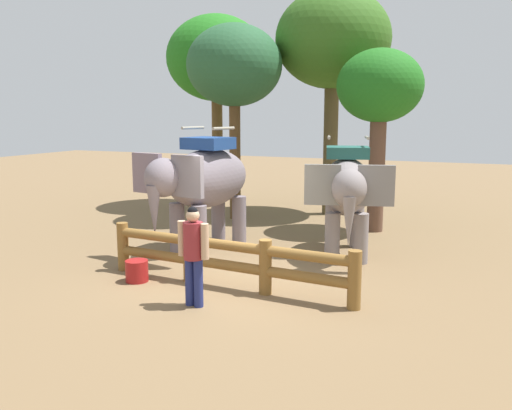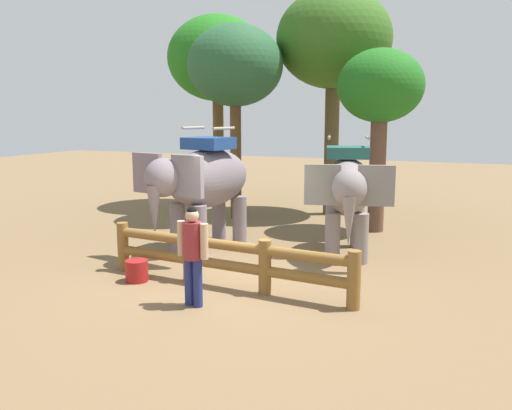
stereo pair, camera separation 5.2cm
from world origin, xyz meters
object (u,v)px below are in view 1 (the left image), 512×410
Objects in this scene: elephant_near_left at (203,182)px; log_fence at (226,257)px; tree_far_left at (234,67)px; tree_far_right at (216,60)px; elephant_center at (347,190)px; feed_bucket at (137,271)px; tree_back_center at (333,42)px; tree_deep_back at (380,91)px; tourist_woman_in_black at (193,249)px.

log_fence is at bearing -53.75° from elephant_near_left.
tree_far_left reaches higher than elephant_near_left.
elephant_center is at bearing -41.20° from tree_far_right.
feed_bucket is (-0.02, -2.83, -1.50)m from elephant_near_left.
feed_bucket is (-1.65, -8.75, -5.43)m from tree_back_center.
log_fence is 1.05× the size of tree_deep_back.
elephant_center is at bearing 45.95° from feed_bucket.
tree_far_right is (-4.45, 8.50, 4.65)m from log_fence.
tree_back_center is 15.93× the size of feed_bucket.
tourist_woman_in_black is at bearing -65.56° from tree_far_right.
tree_back_center reaches higher than tree_far_left.
elephant_center is at bearing 63.31° from log_fence.
feed_bucket is at bearing -134.05° from elephant_center.
tree_far_left reaches higher than tree_deep_back.
tree_back_center is at bearing 79.35° from feed_bucket.
log_fence is 1.59× the size of elephant_center.
tree_far_left is (-4.41, 3.27, 3.19)m from elephant_center.
tourist_woman_in_black reaches higher than log_fence.
elephant_near_left is at bearing -76.09° from tree_far_left.
tree_far_left is 1.19× the size of tree_deep_back.
tree_deep_back is at bearing 61.75° from feed_bucket.
tree_far_left is at bearing 103.91° from elephant_near_left.
log_fence reaches higher than feed_bucket.
feed_bucket is (0.97, -6.83, -4.56)m from tree_far_left.
log_fence is 3.01× the size of tourist_woman_in_black.
tourist_woman_in_black is (1.74, -3.61, -0.68)m from elephant_near_left.
tree_far_right is at bearing 160.30° from tree_deep_back.
log_fence is 0.74× the size of tree_back_center.
elephant_near_left is at bearing 89.54° from feed_bucket.
tree_far_left is 4.61m from tree_deep_back.
log_fence is at bearing -66.59° from tree_far_left.
tree_far_right is (-6.06, 5.31, 3.65)m from elephant_center.
tree_far_right reaches higher than log_fence.
elephant_center is 0.56× the size of tree_far_left.
elephant_near_left reaches higher than log_fence.
tree_deep_back is at bearing 76.33° from tourist_woman_in_black.
tourist_woman_in_black is 0.24× the size of tree_back_center.
elephant_center is 1.90× the size of tourist_woman_in_black.
tree_deep_back is 11.22× the size of feed_bucket.
elephant_center is 3.91m from tree_deep_back.
elephant_center reaches higher than log_fence.
tree_back_center is 3.30m from tree_deep_back.
tree_far_left is at bearing -50.91° from tree_far_right.
tree_far_right reaches higher than elephant_near_left.
tourist_woman_in_black is 3.90× the size of feed_bucket.
elephant_near_left is 7.90× the size of feed_bucket.
elephant_near_left is 2.03× the size of tourist_woman_in_black.
tree_deep_back is at bearing -19.70° from tree_far_right.
tree_far_right is at bearing 178.51° from tree_back_center.
tree_deep_back is (1.81, 7.43, 2.95)m from tourist_woman_in_black.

